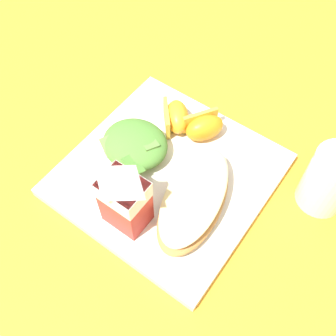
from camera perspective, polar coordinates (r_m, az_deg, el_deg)
name	(u,v)px	position (r m, az deg, el deg)	size (l,w,h in m)	color
ground	(168,177)	(0.60, 0.00, -1.34)	(3.00, 3.00, 0.00)	orange
white_plate	(168,175)	(0.60, 0.00, -0.94)	(0.28, 0.28, 0.02)	white
cheesy_pizza_bread	(194,200)	(0.55, 3.69, -4.48)	(0.11, 0.18, 0.04)	#B77F42
green_salad_pile	(135,145)	(0.60, -4.75, 3.33)	(0.10, 0.09, 0.04)	#4C8433
milk_carton	(122,195)	(0.51, -6.52, -3.86)	(0.06, 0.04, 0.11)	#B7332D
orange_wedge_front	(204,127)	(0.62, 5.11, 5.79)	(0.06, 0.07, 0.04)	orange
orange_wedge_middle	(176,117)	(0.63, 1.12, 7.23)	(0.07, 0.07, 0.04)	orange
drinking_clear_cup	(329,180)	(0.59, 21.87, -1.61)	(0.07, 0.07, 0.10)	silver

